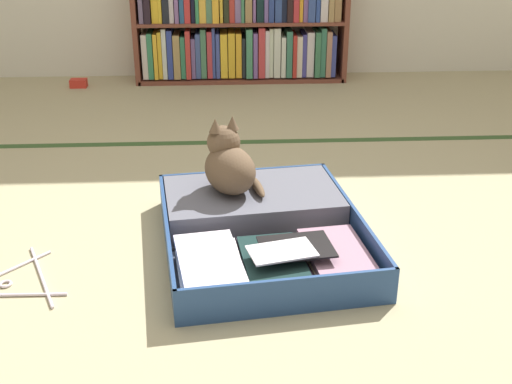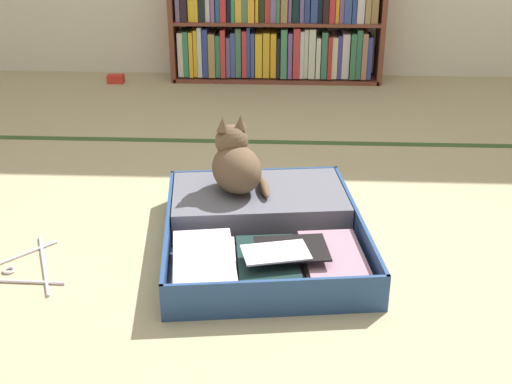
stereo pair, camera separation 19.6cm
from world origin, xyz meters
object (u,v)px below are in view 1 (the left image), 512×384
Objects in this scene: clothes_hanger at (29,278)px; open_suitcase at (259,226)px; small_red_pouch at (79,83)px; black_cat at (229,165)px; bookshelf at (240,25)px.

open_suitcase is at bearing 16.98° from clothes_hanger.
small_red_pouch is (-0.27, 2.22, 0.02)m from clothes_hanger.
small_red_pouch is (-0.91, 1.83, -0.20)m from black_cat.
black_cat is at bearing 30.87° from clothes_hanger.
black_cat is 0.78× the size of clothes_hanger.
bookshelf is 1.07m from small_red_pouch.
bookshelf reaches higher than black_cat.
bookshelf is at bearing 86.98° from black_cat.
clothes_hanger is at bearing -149.13° from black_cat.
clothes_hanger is (-0.74, -0.23, -0.05)m from open_suitcase.
bookshelf is 2.48m from clothes_hanger.
open_suitcase is 3.15× the size of black_cat.
clothes_hanger is at bearing -83.17° from small_red_pouch.
black_cat is (-0.10, 0.16, 0.17)m from open_suitcase.
open_suitcase is at bearing -57.29° from black_cat.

